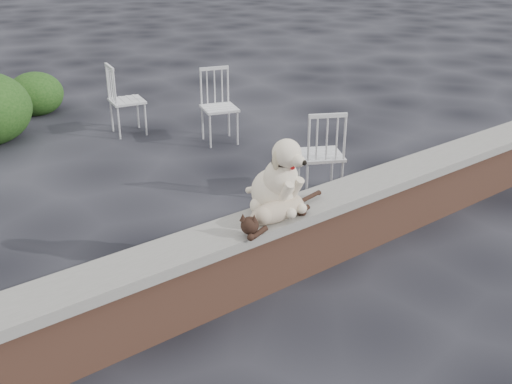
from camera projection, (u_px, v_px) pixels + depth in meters
ground at (337, 252)px, 5.15m from camera, size 60.00×60.00×0.00m
brick_wall at (338, 227)px, 5.05m from camera, size 6.00×0.30×0.50m
capstone at (340, 196)px, 4.93m from camera, size 6.20×0.40×0.08m
dog at (273, 173)px, 4.45m from camera, size 0.48×0.59×0.62m
cat at (277, 209)px, 4.38m from camera, size 1.13×0.42×0.19m
chair_c at (321, 153)px, 6.04m from camera, size 0.76×0.76×0.94m
chair_e at (127, 99)px, 7.89m from camera, size 0.65×0.65×0.94m
chair_d at (219, 107)px, 7.57m from camera, size 0.70×0.70×0.94m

